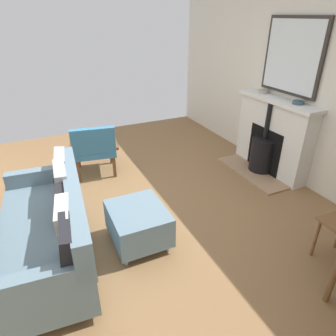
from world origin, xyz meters
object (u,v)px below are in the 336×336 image
object	(u,v)px
fireplace	(270,140)
sofa	(51,228)
mantel_bowl_far	(298,102)
mantel_bowl_near	(263,91)
armchair_accent	(94,147)
ottoman	(138,223)

from	to	relation	value
fireplace	sofa	bearing A→B (deg)	10.64
mantel_bowl_far	fireplace	bearing A→B (deg)	-82.24
fireplace	sofa	distance (m)	3.25
mantel_bowl_near	armchair_accent	size ratio (longest dim) A/B	0.18
fireplace	ottoman	distance (m)	2.49
mantel_bowl_far	sofa	xyz separation A→B (m)	(3.24, 0.27, -0.76)
mantel_bowl_far	ottoman	size ratio (longest dim) A/B	0.23
fireplace	sofa	world-z (taller)	fireplace
fireplace	armchair_accent	bearing A→B (deg)	-21.66
sofa	fireplace	bearing A→B (deg)	-169.36
fireplace	mantel_bowl_near	xyz separation A→B (m)	(-0.04, -0.35, 0.65)
fireplace	mantel_bowl_far	xyz separation A→B (m)	(-0.04, 0.33, 0.64)
armchair_accent	ottoman	bearing A→B (deg)	91.96
sofa	armchair_accent	xyz separation A→B (m)	(-0.77, -1.56, 0.07)
sofa	armchair_accent	distance (m)	1.74
mantel_bowl_far	sofa	world-z (taller)	mantel_bowl_far
sofa	mantel_bowl_far	bearing A→B (deg)	-175.16
fireplace	armchair_accent	distance (m)	2.61
mantel_bowl_far	armchair_accent	world-z (taller)	mantel_bowl_far
mantel_bowl_near	mantel_bowl_far	size ratio (longest dim) A/B	1.01
mantel_bowl_far	armchair_accent	bearing A→B (deg)	-27.56
fireplace	armchair_accent	size ratio (longest dim) A/B	1.71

